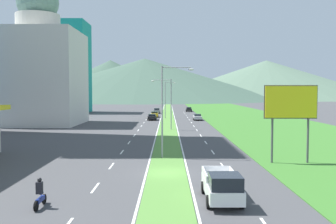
{
  "coord_description": "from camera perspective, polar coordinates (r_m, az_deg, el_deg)",
  "views": [
    {
      "loc": [
        0.07,
        -30.76,
        6.91
      ],
      "look_at": [
        -0.02,
        25.65,
        3.65
      ],
      "focal_mm": 39.89,
      "sensor_mm": 36.0,
      "label": 1
    }
  ],
  "objects": [
    {
      "name": "lane_dash_left_2",
      "position": [
        27.5,
        -10.97,
        -11.29
      ],
      "size": [
        0.16,
        2.8,
        0.01
      ],
      "primitive_type": "cube",
      "color": "silver",
      "rests_on": "ground_plane"
    },
    {
      "name": "lane_dash_left_8",
      "position": [
        72.68,
        -3.99,
        -2.15
      ],
      "size": [
        0.16,
        2.8,
        0.01
      ],
      "primitive_type": "cube",
      "color": "silver",
      "rests_on": "ground_plane"
    },
    {
      "name": "edge_line_median_right",
      "position": [
        91.03,
        1.15,
        -1.04
      ],
      "size": [
        0.16,
        240.0,
        0.01
      ],
      "primitive_type": "cube",
      "color": "silver",
      "rests_on": "ground_plane"
    },
    {
      "name": "car_2",
      "position": [
        87.06,
        -2.36,
        -0.75
      ],
      "size": [
        2.02,
        4.52,
        1.43
      ],
      "rotation": [
        0.0,
        0.0,
        1.57
      ],
      "color": "black",
      "rests_on": "ground_plane"
    },
    {
      "name": "car_0",
      "position": [
        121.95,
        3.29,
        0.41
      ],
      "size": [
        1.9,
        4.14,
        1.44
      ],
      "rotation": [
        0.0,
        0.0,
        -1.57
      ],
      "color": "black",
      "rests_on": "ground_plane"
    },
    {
      "name": "edge_line_median_left",
      "position": [
        91.04,
        -1.06,
        -1.04
      ],
      "size": [
        0.16,
        240.0,
        0.01
      ],
      "primitive_type": "cube",
      "color": "silver",
      "rests_on": "ground_plane"
    },
    {
      "name": "lane_dash_left_13",
      "position": [
        110.89,
        -2.58,
        -0.26
      ],
      "size": [
        0.16,
        2.8,
        0.01
      ],
      "primitive_type": "cube",
      "color": "silver",
      "rests_on": "ground_plane"
    },
    {
      "name": "lane_dash_right_13",
      "position": [
        110.88,
        2.69,
        -0.26
      ],
      "size": [
        0.16,
        2.8,
        0.01
      ],
      "primitive_type": "cube",
      "color": "silver",
      "rests_on": "ground_plane"
    },
    {
      "name": "lane_dash_right_5",
      "position": [
        49.88,
        5.89,
        -4.66
      ],
      "size": [
        0.16,
        2.8,
        0.01
      ],
      "primitive_type": "cube",
      "color": "silver",
      "rests_on": "ground_plane"
    },
    {
      "name": "lane_dash_left_3",
      "position": [
        34.87,
        -8.53,
        -8.15
      ],
      "size": [
        0.16,
        2.8,
        0.01
      ],
      "primitive_type": "cube",
      "color": "silver",
      "rests_on": "ground_plane"
    },
    {
      "name": "street_lamp_far",
      "position": [
        92.25,
        -0.16,
        2.25
      ],
      "size": [
        2.68,
        0.3,
        9.08
      ],
      "color": "#99999E",
      "rests_on": "ground_plane"
    },
    {
      "name": "lane_dash_left_14",
      "position": [
        118.55,
        -2.41,
        -0.03
      ],
      "size": [
        0.16,
        2.8,
        0.01
      ],
      "primitive_type": "cube",
      "color": "silver",
      "rests_on": "ground_plane"
    },
    {
      "name": "lane_dash_right_12",
      "position": [
        103.23,
        2.88,
        -0.53
      ],
      "size": [
        0.16,
        2.8,
        0.01
      ],
      "primitive_type": "cube",
      "color": "silver",
      "rests_on": "ground_plane"
    },
    {
      "name": "lane_dash_right_11",
      "position": [
        95.58,
        3.1,
        -0.84
      ],
      "size": [
        0.16,
        2.8,
        0.01
      ],
      "primitive_type": "cube",
      "color": "silver",
      "rests_on": "ground_plane"
    },
    {
      "name": "hill_far_center",
      "position": [
        285.3,
        -3.49,
        5.04
      ],
      "size": [
        203.15,
        203.15,
        31.16
      ],
      "primitive_type": "cone",
      "color": "#3D5647",
      "rests_on": "ground_plane"
    },
    {
      "name": "lane_dash_right_14",
      "position": [
        118.54,
        2.52,
        -0.03
      ],
      "size": [
        0.16,
        2.8,
        0.01
      ],
      "primitive_type": "cube",
      "color": "silver",
      "rests_on": "ground_plane"
    },
    {
      "name": "street_lamp_mid",
      "position": [
        65.07,
        0.19,
        1.81
      ],
      "size": [
        3.54,
        0.31,
        8.9
      ],
      "color": "#99999E",
      "rests_on": "ground_plane"
    },
    {
      "name": "lane_dash_right_8",
      "position": [
        72.67,
        4.06,
        -2.15
      ],
      "size": [
        0.16,
        2.8,
        0.01
      ],
      "primitive_type": "cube",
      "color": "silver",
      "rests_on": "ground_plane"
    },
    {
      "name": "pickup_truck_0",
      "position": [
        23.76,
        8.34,
        -11.17
      ],
      "size": [
        2.18,
        5.4,
        2.0
      ],
      "rotation": [
        0.0,
        0.0,
        -1.57
      ],
      "color": "silver",
      "rests_on": "ground_plane"
    },
    {
      "name": "car_1",
      "position": [
        87.08,
        4.61,
        -0.76
      ],
      "size": [
        1.91,
        4.59,
        1.43
      ],
      "rotation": [
        0.0,
        0.0,
        -1.57
      ],
      "color": "#B2B2B7",
      "rests_on": "ground_plane"
    },
    {
      "name": "lane_dash_left_12",
      "position": [
        103.24,
        -2.78,
        -0.53
      ],
      "size": [
        0.16,
        2.8,
        0.01
      ],
      "primitive_type": "cube",
      "color": "silver",
      "rests_on": "ground_plane"
    },
    {
      "name": "street_lamp_near",
      "position": [
        37.89,
        -0.25,
        1.08
      ],
      "size": [
        3.31,
        0.32,
        9.39
      ],
      "color": "#99999E",
      "rests_on": "ground_plane"
    },
    {
      "name": "lane_dash_left_6",
      "position": [
        57.47,
        -5.09,
        -3.6
      ],
      "size": [
        0.16,
        2.8,
        0.01
      ],
      "primitive_type": "cube",
      "color": "silver",
      "rests_on": "ground_plane"
    },
    {
      "name": "billboard_roadside",
      "position": [
        36.87,
        18.34,
        0.96
      ],
      "size": [
        5.03,
        0.28,
        7.42
      ],
      "color": "#4C4C51",
      "rests_on": "ground_plane"
    },
    {
      "name": "domed_building",
      "position": [
        80.94,
        -19.02,
        6.31
      ],
      "size": [
        16.6,
        16.6,
        28.93
      ],
      "color": "silver",
      "rests_on": "ground_plane"
    },
    {
      "name": "motorcycle_rider",
      "position": [
        23.72,
        -18.89,
        -11.93
      ],
      "size": [
        0.36,
        2.0,
        1.8
      ],
      "rotation": [
        0.0,
        0.0,
        1.57
      ],
      "color": "black",
      "rests_on": "ground_plane"
    },
    {
      "name": "lane_dash_right_9",
      "position": [
        80.3,
        3.68,
        -1.63
      ],
      "size": [
        0.16,
        2.8,
        0.01
      ],
      "primitive_type": "cube",
      "color": "silver",
      "rests_on": "ground_plane"
    },
    {
      "name": "ground_plane",
      "position": [
        31.52,
        -0.05,
        -9.35
      ],
      "size": [
        600.0,
        600.0,
        0.0
      ],
      "primitive_type": "plane",
      "color": "#424244"
    },
    {
      "name": "lane_dash_left_5",
      "position": [
        49.89,
        -5.88,
        -4.66
      ],
      "size": [
        0.16,
        2.8,
        0.01
      ],
      "primitive_type": "cube",
      "color": "silver",
      "rests_on": "ground_plane"
    },
    {
      "name": "car_4",
      "position": [
        96.5,
        -1.97,
        -0.34
      ],
      "size": [
        1.93,
        4.52,
        1.5
      ],
      "rotation": [
        0.0,
        0.0,
        1.57
      ],
      "color": "yellow",
      "rests_on": "ground_plane"
    },
    {
      "name": "grass_verge_right",
      "position": [
        93.3,
        12.8,
        -1.0
      ],
      "size": [
        24.0,
        240.0,
        0.06
      ],
      "primitive_type": "cube",
      "color": "#387028",
      "rests_on": "ground_plane"
    },
    {
      "name": "car_3",
      "position": [
        112.75,
        -1.62,
        0.2
      ],
      "size": [
        1.96,
        4.39,
        1.56
      ],
      "rotation": [
        0.0,
        0.0,
        1.57
      ],
      "color": "slate",
      "rests_on": "ground_plane"
    },
    {
      "name": "lane_dash_left_10",
      "position": [
        87.95,
        -3.28,
        -1.2
      ],
      "size": [
        0.16,
        2.8,
        0.01
      ],
      "primitive_type": "cube",
      "color": "silver",
      "rests_on": "ground_plane"
    },
    {
      "name": "lane_dash_right_6",
      "position": [
        57.45,
        5.12,
        -3.61
      ],
      "size": [
        0.16,
        2.8,
        0.01
      ],
      "primitive_type": "cube",
      "color": "silver",
      "rests_on": "ground_plane"
    },
    {
      "name": "midrise_colored",
      "position": [
        121.14,
        -15.09,
        6.57
      ],
      "size": [
        12.9,
        12.9,
        28.06
      ],
      "primitive_type": "cube",
      "color": "teal",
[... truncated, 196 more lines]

